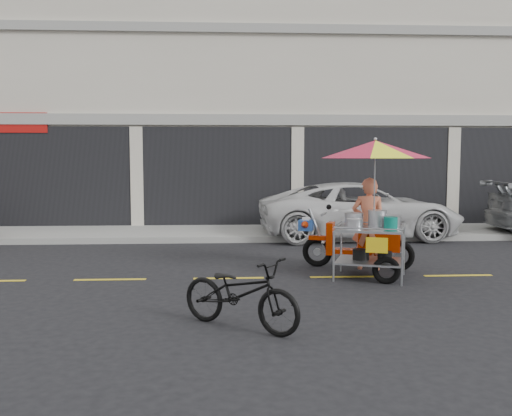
{
  "coord_description": "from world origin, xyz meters",
  "views": [
    {
      "loc": [
        -2.07,
        -9.58,
        2.07
      ],
      "look_at": [
        -1.5,
        0.6,
        1.15
      ],
      "focal_mm": 40.0,
      "sensor_mm": 36.0,
      "label": 1
    }
  ],
  "objects": [
    {
      "name": "sidewalk",
      "position": [
        0.0,
        5.5,
        0.07
      ],
      "size": [
        45.0,
        3.0,
        0.15
      ],
      "primitive_type": "cube",
      "color": "gray",
      "rests_on": "ground"
    },
    {
      "name": "white_pickup",
      "position": [
        1.38,
        4.7,
        0.71
      ],
      "size": [
        5.2,
        2.54,
        1.42
      ],
      "primitive_type": "imported",
      "rotation": [
        0.0,
        0.0,
        1.61
      ],
      "color": "silver",
      "rests_on": "ground"
    },
    {
      "name": "shophouse_block",
      "position": [
        2.82,
        10.59,
        4.24
      ],
      "size": [
        36.0,
        8.11,
        10.4
      ],
      "color": "beige",
      "rests_on": "ground"
    },
    {
      "name": "ground",
      "position": [
        0.0,
        0.0,
        0.0
      ],
      "size": [
        90.0,
        90.0,
        0.0
      ],
      "primitive_type": "plane",
      "color": "black"
    },
    {
      "name": "centerline",
      "position": [
        0.0,
        0.0,
        0.0
      ],
      "size": [
        42.0,
        0.1,
        0.01
      ],
      "primitive_type": "cube",
      "color": "gold",
      "rests_on": "ground"
    },
    {
      "name": "near_bicycle",
      "position": [
        -1.88,
        -2.86,
        0.44
      ],
      "size": [
        1.68,
        1.46,
        0.87
      ],
      "primitive_type": "imported",
      "rotation": [
        0.0,
        0.0,
        0.93
      ],
      "color": "black",
      "rests_on": "ground"
    },
    {
      "name": "food_vendor_rig",
      "position": [
        0.48,
        0.2,
        1.51
      ],
      "size": [
        2.36,
        2.42,
        2.4
      ],
      "rotation": [
        0.0,
        0.0,
        -0.34
      ],
      "color": "black",
      "rests_on": "ground"
    }
  ]
}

